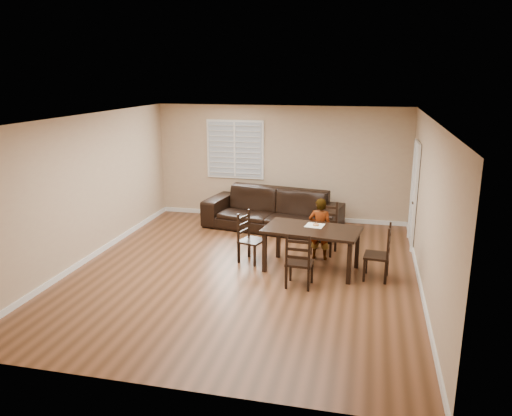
# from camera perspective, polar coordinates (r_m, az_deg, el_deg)

# --- Properties ---
(ground) EXTENTS (7.00, 7.00, 0.00)m
(ground) POSITION_cam_1_polar(r_m,az_deg,el_deg) (8.94, -1.33, -7.26)
(ground) COLOR brown
(ground) RESTS_ON ground
(room) EXTENTS (6.04, 7.04, 2.72)m
(room) POSITION_cam_1_polar(r_m,az_deg,el_deg) (8.58, -0.88, 4.40)
(room) COLOR tan
(room) RESTS_ON ground
(dining_table) EXTENTS (1.76, 1.15, 0.77)m
(dining_table) POSITION_cam_1_polar(r_m,az_deg,el_deg) (8.84, 6.41, -2.88)
(dining_table) COLOR black
(dining_table) RESTS_ON ground
(chair_near) EXTENTS (0.52, 0.50, 1.01)m
(chair_near) POSITION_cam_1_polar(r_m,az_deg,el_deg) (9.88, 7.96, -2.39)
(chair_near) COLOR black
(chair_near) RESTS_ON ground
(chair_far) EXTENTS (0.44, 0.42, 0.94)m
(chair_far) POSITION_cam_1_polar(r_m,az_deg,el_deg) (8.13, 4.86, -6.40)
(chair_far) COLOR black
(chair_far) RESTS_ON ground
(chair_left) EXTENTS (0.51, 0.53, 0.95)m
(chair_left) POSITION_cam_1_polar(r_m,az_deg,el_deg) (9.30, -1.08, -3.52)
(chair_left) COLOR black
(chair_left) RESTS_ON ground
(chair_right) EXTENTS (0.44, 0.47, 0.97)m
(chair_right) POSITION_cam_1_polar(r_m,az_deg,el_deg) (8.71, 14.39, -5.24)
(chair_right) COLOR black
(chair_right) RESTS_ON ground
(child) EXTENTS (0.45, 0.31, 1.18)m
(child) POSITION_cam_1_polar(r_m,az_deg,el_deg) (9.42, 7.32, -2.37)
(child) COLOR gray
(child) RESTS_ON ground
(napkin) EXTENTS (0.36, 0.36, 0.00)m
(napkin) POSITION_cam_1_polar(r_m,az_deg,el_deg) (8.98, 6.73, -1.99)
(napkin) COLOR beige
(napkin) RESTS_ON dining_table
(donut) EXTENTS (0.11, 0.11, 0.04)m
(donut) POSITION_cam_1_polar(r_m,az_deg,el_deg) (8.97, 6.86, -1.86)
(donut) COLOR #C67D47
(donut) RESTS_ON napkin
(sofa) EXTENTS (3.21, 1.69, 0.89)m
(sofa) POSITION_cam_1_polar(r_m,az_deg,el_deg) (11.20, 1.89, -0.21)
(sofa) COLOR black
(sofa) RESTS_ON ground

